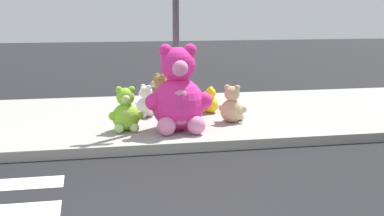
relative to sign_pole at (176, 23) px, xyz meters
name	(u,v)px	position (x,y,z in m)	size (l,w,h in m)	color
sidewalk	(115,120)	(-1.00, 0.80, -1.77)	(28.00, 4.40, 0.15)	#9E9B93
sign_pole	(176,23)	(0.00, 0.00, 0.00)	(0.56, 0.11, 3.20)	#4C4C51
plush_pink_large	(178,96)	(-0.07, -0.59, -1.14)	(1.07, 0.94, 1.39)	#F22D93
plush_lime	(126,113)	(-0.89, -0.43, -1.41)	(0.56, 0.48, 0.72)	#8CD133
plush_yellow	(210,102)	(0.77, 0.74, -1.50)	(0.36, 0.35, 0.49)	yellow
plush_tan	(232,107)	(0.95, -0.13, -1.44)	(0.45, 0.47, 0.65)	tan
plush_brown	(159,97)	(-0.15, 1.03, -1.41)	(0.52, 0.53, 0.73)	olive
plush_white	(145,104)	(-0.46, 0.62, -1.46)	(0.42, 0.41, 0.59)	white
plush_red	(195,105)	(0.41, 0.45, -1.49)	(0.37, 0.39, 0.52)	red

